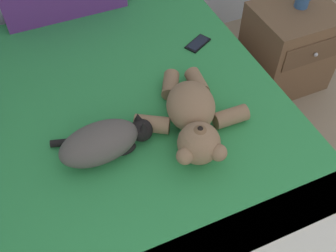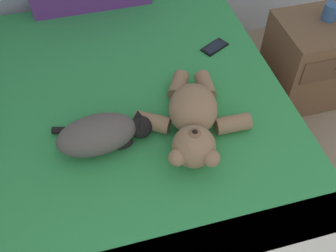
# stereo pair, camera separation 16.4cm
# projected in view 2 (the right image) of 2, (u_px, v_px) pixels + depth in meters

# --- Properties ---
(bed) EXTENTS (1.48, 1.91, 0.50)m
(bed) POSITION_uv_depth(u_px,v_px,m) (142.00, 140.00, 2.04)
(bed) COLOR brown
(bed) RESTS_ON ground_plane
(cat) EXTENTS (0.43, 0.25, 0.15)m
(cat) POSITION_uv_depth(u_px,v_px,m) (101.00, 134.00, 1.65)
(cat) COLOR #59514C
(cat) RESTS_ON bed
(teddy_bear) EXTENTS (0.50, 0.60, 0.19)m
(teddy_bear) POSITION_uv_depth(u_px,v_px,m) (193.00, 120.00, 1.68)
(teddy_bear) COLOR #937051
(teddy_bear) RESTS_ON bed
(cell_phone) EXTENTS (0.16, 0.13, 0.01)m
(cell_phone) POSITION_uv_depth(u_px,v_px,m) (215.00, 47.00, 2.12)
(cell_phone) COLOR black
(cell_phone) RESTS_ON bed
(nightstand) EXTENTS (0.48, 0.45, 0.54)m
(nightstand) POSITION_uv_depth(u_px,v_px,m) (312.00, 61.00, 2.40)
(nightstand) COLOR brown
(nightstand) RESTS_ON ground_plane
(mug) EXTENTS (0.12, 0.08, 0.09)m
(mug) POSITION_uv_depth(u_px,v_px,m) (331.00, 12.00, 2.19)
(mug) COLOR #33598C
(mug) RESTS_ON nightstand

